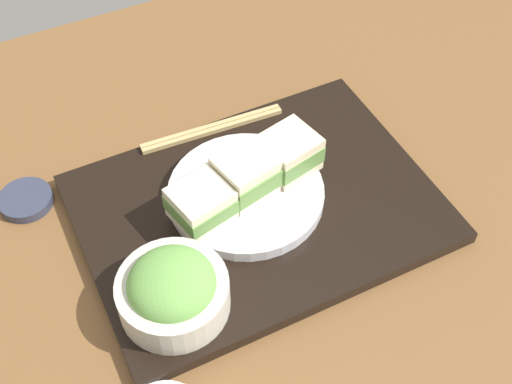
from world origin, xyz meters
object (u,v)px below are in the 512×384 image
Objects in this scene: sandwich_near at (289,153)px; salad_bowl at (173,290)px; sandwich_middle at (246,176)px; sandwich_plate at (247,194)px; small_sauce_dish at (26,200)px; sandwich_far at (201,204)px; chopsticks_pair at (212,129)px.

salad_bowl reaches higher than sandwich_near.
salad_bowl is (14.35, 10.66, -1.26)cm from sandwich_middle.
sandwich_plate is 2.87× the size of small_sauce_dish.
sandwich_far is 1.15× the size of small_sauce_dish.
sandwich_middle is at bearing -169.01° from sandwich_far.
sandwich_plate is 13.63cm from chopsticks_pair.
sandwich_near is at bearing 159.42° from small_sauce_dish.
sandwich_near is 24.36cm from salad_bowl.
salad_bowl is at bearing 57.45° from chopsticks_pair.
sandwich_far is at bearing -128.89° from salad_bowl.
small_sauce_dish is (32.96, -12.37, -5.47)cm from sandwich_near.
small_sauce_dish is (19.31, -15.02, -5.24)cm from sandwich_far.
chopsticks_pair is (-7.93, -14.90, -3.74)cm from sandwich_far.
sandwich_near is 0.38× the size of chopsticks_pair.
sandwich_far is 0.39× the size of chopsticks_pair.
sandwich_near is at bearing -150.50° from salad_bowl.
small_sauce_dish is at bearing -27.66° from sandwich_middle.
sandwich_middle is (6.82, 1.33, 0.16)cm from sandwich_near.
salad_bowl is at bearing 36.60° from sandwich_middle.
chopsticks_pair is at bearing 179.73° from small_sauce_dish.
chopsticks_pair is (-1.11, -13.57, -0.50)cm from sandwich_plate.
sandwich_near reaches higher than sandwich_far.
small_sauce_dish is at bearing -37.89° from sandwich_far.
sandwich_far is 17.29cm from chopsticks_pair.
sandwich_plate reaches higher than chopsticks_pair.
sandwich_far reaches higher than small_sauce_dish.
small_sauce_dish is at bearing -64.20° from salad_bowl.
sandwich_near is 6.95cm from sandwich_middle.
sandwich_plate is 0.96× the size of chopsticks_pair.
sandwich_near is 1.14× the size of small_sauce_dish.
sandwich_plate is 2.45× the size of sandwich_middle.
small_sauce_dish is at bearing -0.27° from chopsticks_pair.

